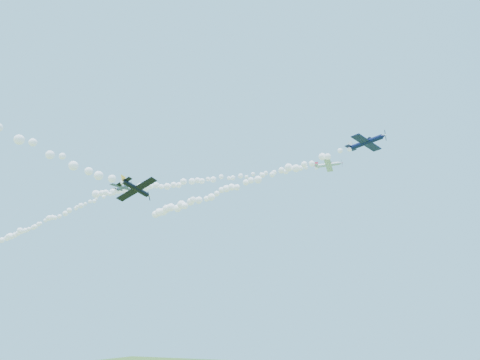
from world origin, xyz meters
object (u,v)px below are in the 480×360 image
at_px(plane_white, 328,165).
at_px(plane_grey, 124,187).
at_px(plane_navy, 366,142).
at_px(plane_black, 136,189).

relative_size(plane_white, plane_grey, 1.14).
bearing_deg(plane_white, plane_navy, -67.73).
height_order(plane_white, plane_grey, plane_white).
bearing_deg(plane_navy, plane_grey, -154.04).
relative_size(plane_grey, plane_black, 0.82).
height_order(plane_grey, plane_black, plane_grey).
xyz_separation_m(plane_navy, plane_black, (-38.76, -15.92, -8.38)).
height_order(plane_navy, plane_black, plane_navy).
distance_m(plane_grey, plane_black, 17.98).
height_order(plane_navy, plane_grey, plane_navy).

